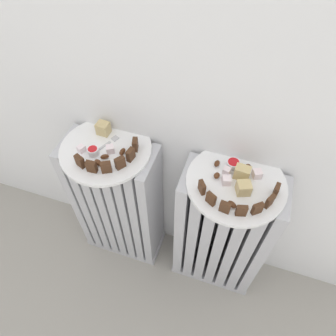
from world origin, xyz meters
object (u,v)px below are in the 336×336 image
(plate_left, at_px, (106,149))
(fork, at_px, (108,143))
(jam_bowl_right, at_px, (233,164))
(plate_right, at_px, (236,183))
(radiator_right, at_px, (221,235))
(jam_bowl_left, at_px, (93,151))
(radiator_left, at_px, (119,205))

(plate_left, distance_m, fork, 0.02)
(jam_bowl_right, xyz_separation_m, fork, (-0.42, -0.04, -0.01))
(jam_bowl_right, relative_size, fork, 0.43)
(plate_right, xyz_separation_m, fork, (-0.44, 0.02, 0.01))
(radiator_right, distance_m, jam_bowl_left, 0.59)
(radiator_left, height_order, radiator_right, same)
(jam_bowl_right, bearing_deg, radiator_right, -68.10)
(radiator_left, xyz_separation_m, jam_bowl_right, (0.41, 0.06, 0.36))
(radiator_left, xyz_separation_m, plate_left, (0.00, -0.00, 0.35))
(plate_right, relative_size, jam_bowl_right, 7.18)
(plate_right, bearing_deg, radiator_right, 116.57)
(radiator_left, bearing_deg, jam_bowl_left, -123.83)
(radiator_right, xyz_separation_m, plate_left, (-0.44, -0.00, 0.35))
(jam_bowl_right, bearing_deg, fork, -175.13)
(radiator_right, distance_m, plate_right, 0.35)
(radiator_right, height_order, jam_bowl_left, jam_bowl_left)
(plate_right, distance_m, fork, 0.44)
(jam_bowl_left, distance_m, fork, 0.06)
(jam_bowl_left, height_order, fork, jam_bowl_left)
(radiator_right, bearing_deg, plate_left, -180.00)
(radiator_right, xyz_separation_m, jam_bowl_right, (-0.02, 0.06, 0.36))
(radiator_right, height_order, plate_right, plate_right)
(radiator_right, xyz_separation_m, jam_bowl_left, (-0.46, -0.04, 0.37))
(radiator_left, relative_size, fork, 6.74)
(plate_left, relative_size, plate_right, 1.00)
(jam_bowl_left, bearing_deg, radiator_right, 4.46)
(radiator_right, relative_size, jam_bowl_right, 15.68)
(plate_left, xyz_separation_m, plate_right, (0.44, 0.00, 0.00))
(radiator_right, xyz_separation_m, plate_right, (0.00, -0.00, 0.35))
(jam_bowl_left, bearing_deg, radiator_left, 56.17)
(radiator_left, xyz_separation_m, plate_right, (0.44, -0.00, 0.35))
(radiator_right, relative_size, plate_right, 2.18)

